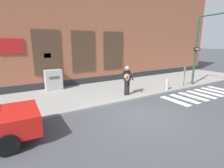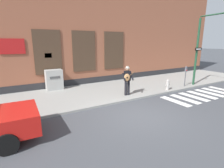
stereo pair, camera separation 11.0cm
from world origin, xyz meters
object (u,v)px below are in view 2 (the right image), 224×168
Objects in this scene: utility_box at (54,80)px; parking_meter at (186,73)px; busker at (127,79)px; traffic_light at (214,37)px; fire_hydrant at (168,85)px.

parking_meter is at bearing -24.93° from utility_box.
busker reaches higher than parking_meter.
traffic_light is at bearing -28.96° from utility_box.
utility_box is (-8.23, 3.83, -0.28)m from parking_meter.
busker is at bearing 172.91° from fire_hydrant.
busker is 4.83m from parking_meter.
traffic_light is 2.87m from parking_meter.
utility_box reaches higher than fire_hydrant.
fire_hydrant is (2.99, -0.37, -0.64)m from busker.
busker reaches higher than utility_box.
busker is at bearing 176.49° from parking_meter.
utility_box is (-3.41, 3.53, -0.32)m from busker.
busker is 0.35× the size of traffic_light.
traffic_light is at bearing -14.77° from busker.
utility_box is 7.51m from fire_hydrant.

